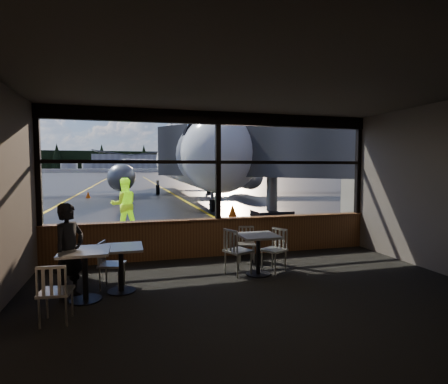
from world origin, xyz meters
name	(u,v)px	position (x,y,z in m)	size (l,w,h in m)	color
ground_plane	(133,174)	(0.00, 120.00, 0.00)	(520.00, 520.00, 0.00)	black
carpet_floor	(264,299)	(0.00, -3.00, 0.01)	(8.00, 6.00, 0.01)	black
ceiling	(266,83)	(0.00, -3.00, 3.50)	(8.00, 6.00, 0.04)	#38332D
wall_back	(412,221)	(0.00, -6.00, 1.75)	(8.00, 0.04, 3.50)	#524941
window_sill	(218,238)	(0.00, 0.00, 0.45)	(8.00, 0.28, 0.90)	#553119
window_header	(218,118)	(0.00, 0.00, 3.35)	(8.00, 0.18, 0.30)	black
mullion_left	(38,166)	(-3.95, 0.00, 2.20)	(0.12, 0.12, 2.60)	black
mullion_centre	(218,166)	(0.00, 0.00, 2.20)	(0.12, 0.12, 2.60)	black
mullion_right	(358,166)	(3.95, 0.00, 2.20)	(0.12, 0.12, 2.60)	black
window_transom	(218,162)	(0.00, 0.00, 2.30)	(8.00, 0.10, 0.08)	black
airliner	(185,130)	(2.40, 19.81, 5.14)	(28.02, 33.63, 10.27)	white
jet_bridge	(268,158)	(3.60, 5.50, 2.55)	(9.58, 11.71, 5.11)	#2C2C2F
cafe_table_near	(258,255)	(0.39, -1.72, 0.41)	(0.75, 0.75, 0.83)	gray
cafe_table_mid	(121,269)	(-2.26, -1.99, 0.40)	(0.73, 0.73, 0.80)	gray
cafe_table_left	(85,276)	(-2.81, -2.25, 0.42)	(0.77, 0.77, 0.84)	#A19C94
chair_near_e	(274,250)	(0.78, -1.59, 0.45)	(0.49, 0.49, 0.90)	beige
chair_near_w	(238,251)	(0.01, -1.59, 0.48)	(0.52, 0.52, 0.96)	#B9B5A7
chair_near_n	(247,244)	(0.49, -0.72, 0.40)	(0.44, 0.44, 0.81)	#B6B0A4
chair_mid_w	(112,265)	(-2.42, -1.75, 0.43)	(0.47, 0.47, 0.86)	#ADA99C
chair_left_s	(56,292)	(-3.11, -3.01, 0.44)	(0.48, 0.48, 0.87)	#BAB4A8
passenger	(69,251)	(-3.06, -2.10, 0.80)	(0.58, 0.38, 1.59)	black
ground_crew	(124,205)	(-2.24, 4.15, 0.91)	(0.88, 0.69, 1.82)	#BFF219
cone_nose	(233,210)	(2.37, 6.52, 0.27)	(0.39, 0.39, 0.54)	#DA6406
cone_wing	(88,195)	(-4.81, 18.23, 0.24)	(0.35, 0.35, 0.49)	orange
hangar_mid	(131,162)	(0.00, 185.00, 5.00)	(38.00, 15.00, 10.00)	silver
hangar_right	(242,161)	(60.00, 178.00, 6.00)	(50.00, 20.00, 12.00)	silver
fuel_tank_a	(69,166)	(-30.00, 182.00, 3.00)	(8.00, 8.00, 6.00)	silver
fuel_tank_b	(90,166)	(-20.00, 182.00, 3.00)	(8.00, 8.00, 6.00)	silver
fuel_tank_c	(111,166)	(-10.00, 182.00, 3.00)	(8.00, 8.00, 6.00)	silver
treeline	(130,161)	(0.00, 210.00, 6.00)	(360.00, 3.00, 12.00)	black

